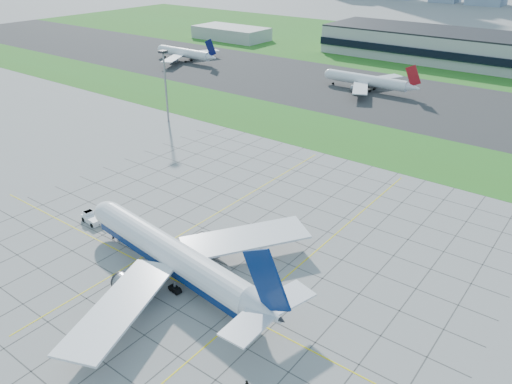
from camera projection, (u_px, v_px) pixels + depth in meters
ground at (178, 273)px, 100.11m from camera, size 1400.00×1400.00×0.00m
grass_median at (373, 143)px, 164.13m from camera, size 700.00×35.00×0.04m
asphalt_taxiway at (432, 104)px, 203.26m from camera, size 700.00×75.00×0.04m
grass_far at (500, 58)px, 281.52m from camera, size 700.00×145.00×0.04m
apron_markings at (216, 249)px, 107.76m from camera, size 120.00×130.00×0.03m
service_block at (231, 33)px, 333.79m from camera, size 50.00×25.00×8.00m
light_mast at (165, 78)px, 176.70m from camera, size 2.50×2.50×25.60m
airliner at (172, 255)px, 97.20m from camera, size 56.83×57.28×17.92m
pushback_tug at (92, 218)px, 117.82m from camera, size 8.78×3.63×2.41m
crew_near at (113, 237)px, 110.69m from camera, size 0.67×0.74×1.70m
distant_jet_0 at (185, 53)px, 272.52m from camera, size 40.76×42.66×14.08m
distant_jet_1 at (368, 80)px, 219.60m from camera, size 42.80×42.66×14.08m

